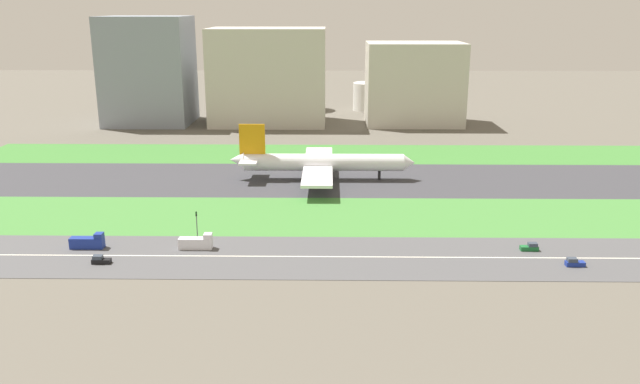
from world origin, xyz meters
The scene contains 19 objects.
ground_plane centered at (0.00, 0.00, 0.00)m, with size 800.00×800.00×0.00m, color #5B564C.
runway centered at (0.00, 0.00, 0.05)m, with size 280.00×46.00×0.10m, color #38383D.
grass_median_north centered at (0.00, 41.00, 0.05)m, with size 280.00×36.00×0.10m, color #3D7A33.
grass_median_south centered at (0.00, -41.00, 0.05)m, with size 280.00×36.00×0.10m, color #427F38.
highway centered at (0.00, -73.00, 0.05)m, with size 280.00×28.00×0.10m, color #4C4C4F.
highway_centerline centered at (0.00, -73.00, 0.11)m, with size 266.00×0.50×0.01m, color silver.
airliner centered at (-0.34, 0.00, 6.23)m, with size 65.00×56.00×19.70m.
car_1 centered at (-51.21, -78.00, 0.92)m, with size 4.40×1.80×2.00m.
truck_0 centered at (-57.72, -68.00, 1.67)m, with size 8.40×2.50×4.00m.
truck_1 centered at (-30.16, -68.00, 1.67)m, with size 8.40×2.50×4.00m.
car_0 centered at (61.13, -78.00, 0.92)m, with size 4.40×1.80×2.00m.
car_2 centered at (53.74, -68.00, 0.92)m, with size 4.40×1.80×2.00m.
traffic_light centered at (-31.61, -60.01, 4.29)m, with size 0.36×0.50×7.20m.
terminal_building centered at (-90.00, 114.00, 27.14)m, with size 42.69×38.04×54.28m, color gray.
hangar_building centered at (-28.31, 114.00, 24.27)m, with size 58.59×38.27×48.54m, color beige.
office_tower centered at (46.73, 114.00, 20.71)m, with size 48.80×34.01×41.42m, color beige.
fuel_tank_west centered at (-11.73, 159.00, 6.87)m, with size 24.97×24.97×13.75m, color silver.
fuel_tank_centre centered at (26.60, 159.00, 8.00)m, with size 18.81×18.81×16.01m, color silver.
fuel_tank_east centered at (53.84, 159.00, 8.12)m, with size 19.60×19.60×16.25m, color silver.
Camera 1 is at (3.21, -219.62, 59.08)m, focal length 36.09 mm.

